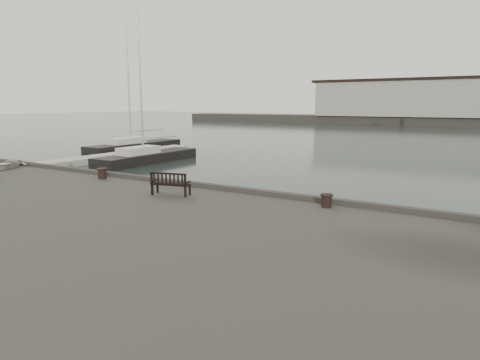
# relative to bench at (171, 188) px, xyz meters

# --- Properties ---
(ground) EXTENTS (400.00, 400.00, 0.00)m
(ground) POSITION_rel_bench_xyz_m (0.75, 1.95, -1.83)
(ground) COLOR black
(ground) RESTS_ON ground
(pontoon) EXTENTS (2.00, 24.00, 0.50)m
(pontoon) POSITION_rel_bench_xyz_m (-19.25, 11.95, -1.58)
(pontoon) COLOR beige
(pontoon) RESTS_ON ground
(breakwater) EXTENTS (140.00, 9.50, 12.20)m
(breakwater) POSITION_rel_bench_xyz_m (-3.81, 93.95, 2.47)
(breakwater) COLOR #383530
(breakwater) RESTS_ON ground
(bench) EXTENTS (1.52, 0.84, 0.83)m
(bench) POSITION_rel_bench_xyz_m (0.00, 0.00, 0.00)
(bench) COLOR black
(bench) RESTS_ON quay
(bollard_left) EXTENTS (0.56, 0.56, 0.48)m
(bollard_left) POSITION_rel_bench_xyz_m (-4.90, 1.05, -0.02)
(bollard_left) COLOR black
(bollard_left) RESTS_ON quay
(bollard_right) EXTENTS (0.47, 0.47, 0.43)m
(bollard_right) POSITION_rel_bench_xyz_m (5.56, 1.21, -0.05)
(bollard_right) COLOR black
(bollard_right) RESTS_ON quay
(dinghy) EXTENTS (2.63, 2.83, 0.48)m
(dinghy) POSITION_rel_bench_xyz_m (-11.71, 0.50, -0.03)
(dinghy) COLOR beige
(dinghy) RESTS_ON quay
(yacht_b) EXTENTS (2.68, 11.91, 15.45)m
(yacht_b) POSITION_rel_bench_xyz_m (-23.12, 21.08, -1.58)
(yacht_b) COLOR black
(yacht_b) RESTS_ON ground
(yacht_c) EXTENTS (2.59, 10.32, 13.75)m
(yacht_c) POSITION_rel_bench_xyz_m (-15.20, 14.65, -1.58)
(yacht_c) COLOR black
(yacht_c) RESTS_ON ground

